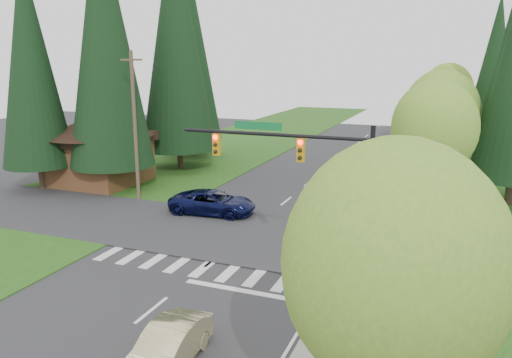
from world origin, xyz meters
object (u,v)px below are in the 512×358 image
Objects in this scene: parked_car_a at (353,190)px; parked_car_d at (394,142)px; sedan_champagne at (168,347)px; parked_car_c at (401,150)px; parked_car_e at (396,139)px; suv_navy at (213,202)px; parked_car_b at (390,166)px.

parked_car_a is 0.90× the size of parked_car_d.
parked_car_a reaches higher than sedan_champagne.
parked_car_c reaches higher than parked_car_e.
suv_navy is 1.28× the size of parked_car_e.
parked_car_c is 1.18× the size of parked_car_e.
parked_car_d reaches higher than suv_navy.
parked_car_b is 8.27m from parked_car_c.
parked_car_b reaches higher than sedan_champagne.
sedan_champagne is at bearing -94.10° from parked_car_a.
suv_navy is at bearing -124.90° from parked_car_b.
parked_car_e is (7.54, 32.00, -0.14)m from suv_navy.
parked_car_e is at bearing 98.14° from parked_car_c.
parked_car_d is at bearing -20.34° from suv_navy.
suv_navy is 25.11m from parked_car_c.
parked_car_e is (0.00, 25.56, -0.07)m from parked_car_a.
parked_car_d is at bearing -93.31° from parked_car_e.
parked_car_c is (8.94, 23.46, 0.07)m from suv_navy.
parked_car_a is 17.08m from parked_car_c.
parked_car_b reaches higher than parked_car_d.
parked_car_d is at bearing 102.26° from parked_car_c.
parked_car_c is 8.65m from parked_car_e.
parked_car_c reaches higher than suv_navy.
parked_car_a reaches higher than parked_car_e.
parked_car_c is (1.40, 17.02, 0.13)m from parked_car_a.
suv_navy is at bearing -98.13° from parked_car_d.
parked_car_d is (-1.20, 5.02, -0.06)m from parked_car_c.
sedan_champagne is at bearing -85.43° from parked_car_d.
parked_car_b is (8.94, 15.19, 0.03)m from suv_navy.
parked_car_a is 0.95× the size of parked_car_e.
suv_navy reaches higher than parked_car_e.
parked_car_b reaches higher than parked_car_e.
suv_navy is 1.22× the size of parked_car_d.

